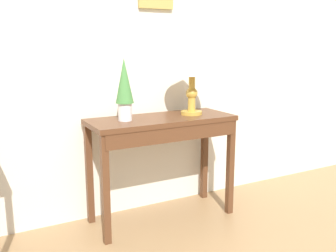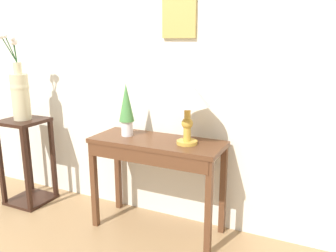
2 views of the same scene
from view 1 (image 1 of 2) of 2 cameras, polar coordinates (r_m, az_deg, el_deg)
The scene contains 4 objects.
back_wall_with_art at distance 2.85m, azimuth -6.50°, elevation 14.75°, with size 9.00×0.13×2.80m.
console_table at distance 2.69m, azimuth -0.75°, elevation -1.27°, with size 1.04×0.41×0.76m.
table_lamp at distance 2.76m, azimuth 3.64°, elevation 9.10°, with size 0.33×0.33×0.48m.
potted_plant_on_console at distance 2.54m, azimuth -6.56°, elevation 5.88°, with size 0.12×0.12×0.42m.
Camera 1 is at (-1.07, -1.26, 1.25)m, focal length 40.57 mm.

